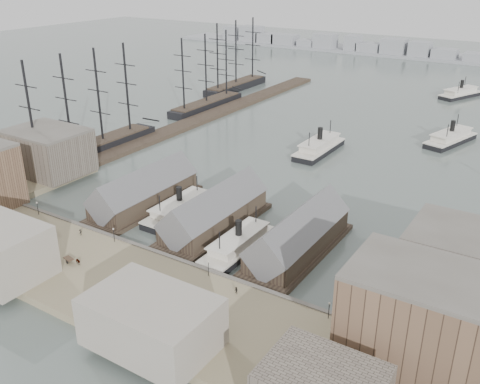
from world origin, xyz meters
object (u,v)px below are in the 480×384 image
Objects in this scene: tram at (348,340)px; horse_cart_center at (75,261)px; horse_cart_left at (19,230)px; horse_cart_right at (164,292)px; ferry_docked_west at (180,208)px.

tram reaches higher than horse_cart_center.
horse_cart_left is 0.86× the size of horse_cart_center.
tram reaches higher than horse_cart_right.
ferry_docked_west reaches higher than horse_cart_left.
horse_cart_right is (-40.25, -4.94, -1.26)m from tram.
horse_cart_right is at bearing -49.72° from horse_cart_left.
ferry_docked_west is 71.91m from tram.
horse_cart_center reaches higher than horse_cart_right.
horse_cart_center is at bearing 66.34° from horse_cart_right.
tram is 67.17m from horse_cart_center.
horse_cart_right reaches higher than horse_cart_left.
ferry_docked_west is 37.71m from horse_cart_center.
ferry_docked_west reaches higher than horse_cart_center.
tram is at bearing -25.75° from ferry_docked_west.
ferry_docked_west is at bearing 162.44° from tram.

